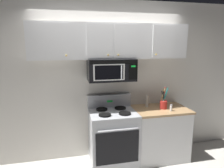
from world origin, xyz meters
name	(u,v)px	position (x,y,z in m)	size (l,w,h in m)	color
back_wall	(108,81)	(0.00, 0.79, 1.35)	(5.20, 0.10, 2.70)	silver
stove_range	(113,137)	(0.00, 0.42, 0.47)	(0.76, 0.69, 1.12)	#B7BABF
over_range_microwave	(111,70)	(0.00, 0.54, 1.58)	(0.76, 0.43, 0.35)	black
upper_cabinets	(111,41)	(0.00, 0.57, 2.02)	(2.50, 0.36, 0.55)	silver
counter_segment	(159,133)	(0.84, 0.43, 0.45)	(0.93, 0.65, 0.90)	silver
utensil_crock_red	(164,103)	(0.88, 0.41, 1.00)	(0.12, 0.12, 0.37)	red
salt_shaker	(171,108)	(0.95, 0.27, 0.95)	(0.04, 0.04, 0.11)	white
pepper_mill	(147,101)	(0.64, 0.56, 1.01)	(0.05, 0.05, 0.21)	#B7B2A8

